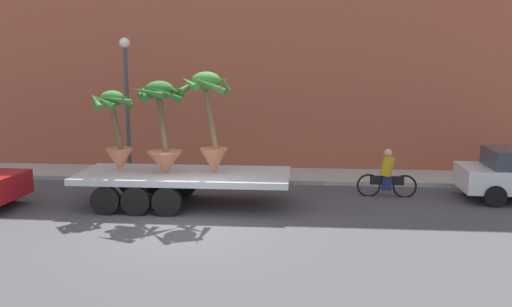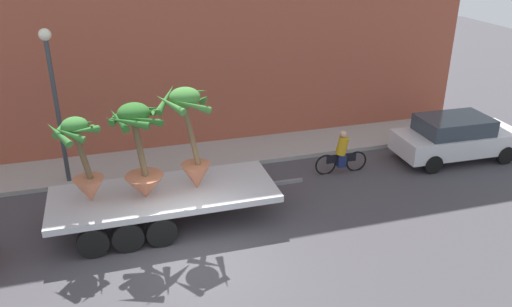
{
  "view_description": "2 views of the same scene",
  "coord_description": "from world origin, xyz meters",
  "px_view_note": "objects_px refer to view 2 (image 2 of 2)",
  "views": [
    {
      "loc": [
        2.85,
        -12.49,
        4.12
      ],
      "look_at": [
        1.58,
        2.31,
        1.54
      ],
      "focal_mm": 36.64,
      "sensor_mm": 36.0,
      "label": 1
    },
    {
      "loc": [
        -1.63,
        -10.46,
        7.66
      ],
      "look_at": [
        2.23,
        2.49,
        1.61
      ],
      "focal_mm": 35.96,
      "sensor_mm": 36.0,
      "label": 2
    }
  ],
  "objects_px": {
    "potted_palm_rear": "(140,154)",
    "potted_palm_front": "(190,137)",
    "flatbed_trailer": "(155,199)",
    "potted_palm_middle": "(83,161)",
    "cyclist": "(342,154)",
    "street_lamp": "(54,88)",
    "parked_car": "(456,137)"
  },
  "relations": [
    {
      "from": "potted_palm_rear",
      "to": "potted_palm_front",
      "type": "distance_m",
      "value": 1.38
    },
    {
      "from": "cyclist",
      "to": "potted_palm_middle",
      "type": "bearing_deg",
      "value": -169.11
    },
    {
      "from": "potted_palm_front",
      "to": "flatbed_trailer",
      "type": "bearing_deg",
      "value": 176.08
    },
    {
      "from": "cyclist",
      "to": "street_lamp",
      "type": "xyz_separation_m",
      "value": [
        -8.75,
        1.66,
        2.56
      ]
    },
    {
      "from": "potted_palm_middle",
      "to": "cyclist",
      "type": "xyz_separation_m",
      "value": [
        8.03,
        1.54,
        -1.5
      ]
    },
    {
      "from": "potted_palm_front",
      "to": "street_lamp",
      "type": "xyz_separation_m",
      "value": [
        -3.49,
        3.25,
        0.7
      ]
    },
    {
      "from": "potted_palm_rear",
      "to": "potted_palm_middle",
      "type": "xyz_separation_m",
      "value": [
        -1.42,
        0.17,
        -0.1
      ]
    },
    {
      "from": "potted_palm_middle",
      "to": "potted_palm_front",
      "type": "bearing_deg",
      "value": -0.99
    },
    {
      "from": "cyclist",
      "to": "potted_palm_rear",
      "type": "bearing_deg",
      "value": -165.43
    },
    {
      "from": "flatbed_trailer",
      "to": "potted_palm_rear",
      "type": "bearing_deg",
      "value": -145.75
    },
    {
      "from": "cyclist",
      "to": "parked_car",
      "type": "distance_m",
      "value": 4.33
    },
    {
      "from": "flatbed_trailer",
      "to": "potted_palm_front",
      "type": "bearing_deg",
      "value": -3.92
    },
    {
      "from": "flatbed_trailer",
      "to": "potted_palm_front",
      "type": "height_order",
      "value": "potted_palm_front"
    },
    {
      "from": "potted_palm_middle",
      "to": "street_lamp",
      "type": "height_order",
      "value": "street_lamp"
    },
    {
      "from": "flatbed_trailer",
      "to": "cyclist",
      "type": "bearing_deg",
      "value": 13.53
    },
    {
      "from": "potted_palm_middle",
      "to": "potted_palm_front",
      "type": "relative_size",
      "value": 0.81
    },
    {
      "from": "flatbed_trailer",
      "to": "potted_palm_middle",
      "type": "distance_m",
      "value": 2.21
    },
    {
      "from": "parked_car",
      "to": "street_lamp",
      "type": "bearing_deg",
      "value": 172.21
    },
    {
      "from": "flatbed_trailer",
      "to": "parked_car",
      "type": "height_order",
      "value": "parked_car"
    },
    {
      "from": "potted_palm_front",
      "to": "cyclist",
      "type": "bearing_deg",
      "value": 16.84
    },
    {
      "from": "cyclist",
      "to": "parked_car",
      "type": "bearing_deg",
      "value": -1.67
    },
    {
      "from": "flatbed_trailer",
      "to": "cyclist",
      "type": "xyz_separation_m",
      "value": [
        6.32,
        1.52,
        -0.1
      ]
    },
    {
      "from": "potted_palm_front",
      "to": "street_lamp",
      "type": "relative_size",
      "value": 0.6
    },
    {
      "from": "flatbed_trailer",
      "to": "potted_palm_rear",
      "type": "height_order",
      "value": "potted_palm_rear"
    },
    {
      "from": "potted_palm_middle",
      "to": "potted_palm_front",
      "type": "height_order",
      "value": "potted_palm_front"
    },
    {
      "from": "flatbed_trailer",
      "to": "cyclist",
      "type": "relative_size",
      "value": 3.87
    },
    {
      "from": "potted_palm_middle",
      "to": "potted_palm_front",
      "type": "distance_m",
      "value": 2.79
    },
    {
      "from": "cyclist",
      "to": "parked_car",
      "type": "height_order",
      "value": "parked_car"
    },
    {
      "from": "potted_palm_rear",
      "to": "potted_palm_front",
      "type": "bearing_deg",
      "value": 5.27
    },
    {
      "from": "parked_car",
      "to": "potted_palm_middle",
      "type": "bearing_deg",
      "value": -173.45
    },
    {
      "from": "flatbed_trailer",
      "to": "street_lamp",
      "type": "distance_m",
      "value": 4.7
    },
    {
      "from": "street_lamp",
      "to": "potted_palm_front",
      "type": "bearing_deg",
      "value": -43.02
    }
  ]
}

